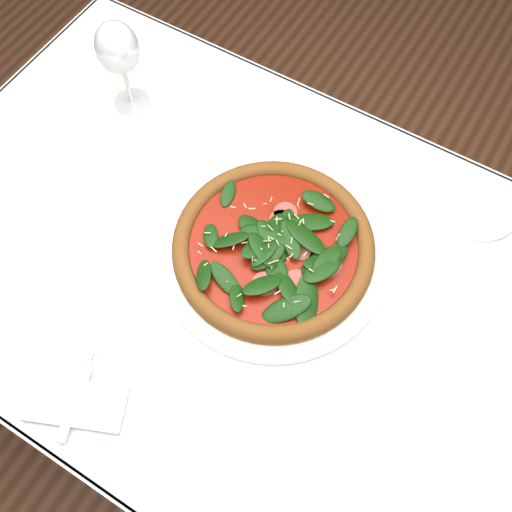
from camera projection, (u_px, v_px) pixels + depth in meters
The scene contains 8 objects.
ground at pixel (244, 377), 1.63m from camera, with size 6.00×6.00×0.00m, color brown.
dining_table at pixel (237, 286), 1.05m from camera, with size 1.21×0.81×0.75m.
plate at pixel (273, 251), 0.96m from camera, with size 0.39×0.39×0.02m.
pizza at pixel (274, 245), 0.94m from camera, with size 0.38×0.38×0.04m.
wine_glass at pixel (118, 50), 0.99m from camera, with size 0.08×0.08×0.19m.
napkin at pixel (76, 404), 0.85m from camera, with size 0.15×0.07×0.01m, color silver.
fork at pixel (82, 385), 0.85m from camera, with size 0.06×0.14×0.00m.
saucer_far at pixel (480, 207), 1.00m from camera, with size 0.14×0.14×0.01m.
Camera 1 is at (0.25, -0.34, 1.61)m, focal length 40.00 mm.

